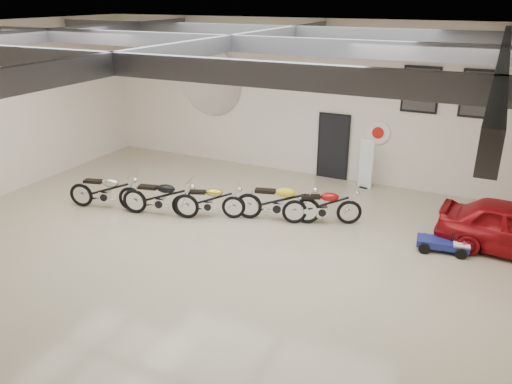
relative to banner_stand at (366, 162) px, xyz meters
The scene contains 16 objects.
floor 5.82m from the banner_stand, 107.28° to the right, with size 16.00×12.00×0.01m, color tan.
ceiling 7.11m from the banner_stand, 107.28° to the right, with size 16.00×12.00×0.01m, color gray.
back_wall 2.44m from the banner_stand, 163.71° to the left, with size 16.00×0.02×5.00m, color beige.
ceiling_beams 6.96m from the banner_stand, 107.28° to the right, with size 15.80×11.80×0.32m, color #515358, non-canonical shape.
door 1.31m from the banner_stand, 159.62° to the left, with size 0.92×0.08×2.10m, color black.
logo_plaque 6.06m from the banner_stand, behind, with size 2.30×0.06×1.16m, color silver, non-canonical shape.
poster_left 2.64m from the banner_stand, 19.64° to the left, with size 1.05×0.08×1.35m, color black, non-canonical shape.
poster_mid 3.70m from the banner_stand, ahead, with size 1.05×0.08×1.35m, color black, non-canonical shape.
oil_sign 0.99m from the banner_stand, 67.22° to the left, with size 0.72×0.10×0.72m, color white, non-canonical shape.
banner_stand is the anchor object (origin of this frame).
motorcycle_silver 7.82m from the banner_stand, 142.45° to the right, with size 2.13×0.66×1.11m, color silver, non-canonical shape.
motorcycle_black 6.38m from the banner_stand, 134.96° to the right, with size 2.16×0.67×1.13m, color silver, non-canonical shape.
motorcycle_gold 5.21m from the banner_stand, 128.97° to the right, with size 1.96×0.61×1.02m, color silver, non-canonical shape.
motorcycle_yellow 3.76m from the banner_stand, 113.39° to the right, with size 2.24×0.69×1.16m, color silver, non-canonical shape.
motorcycle_red 3.13m from the banner_stand, 96.80° to the right, with size 2.05×0.64×1.07m, color silver, non-canonical shape.
go_kart 4.37m from the banner_stand, 49.30° to the right, with size 1.44×0.65×0.52m, color navy, non-canonical shape.
Camera 1 is at (4.98, -9.15, 5.67)m, focal length 35.00 mm.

